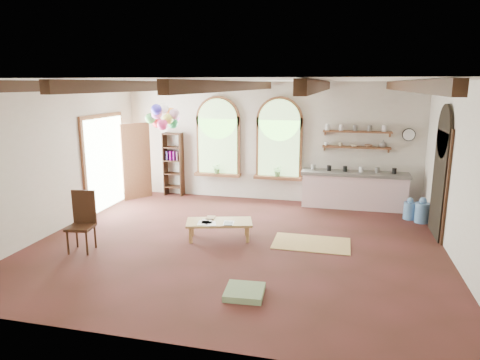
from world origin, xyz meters
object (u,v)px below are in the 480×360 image
(kitchen_counter, at_px, (354,190))
(balloon_cluster, at_px, (164,117))
(side_chair, at_px, (82,234))
(coffee_table, at_px, (219,223))

(kitchen_counter, height_order, balloon_cluster, balloon_cluster)
(kitchen_counter, bearing_deg, side_chair, -140.17)
(kitchen_counter, bearing_deg, balloon_cluster, -167.31)
(coffee_table, height_order, side_chair, side_chair)
(kitchen_counter, distance_m, balloon_cluster, 5.17)
(kitchen_counter, bearing_deg, coffee_table, -131.99)
(side_chair, relative_size, balloon_cluster, 0.99)
(coffee_table, height_order, balloon_cluster, balloon_cluster)
(balloon_cluster, bearing_deg, coffee_table, -44.87)
(side_chair, distance_m, balloon_cluster, 3.79)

